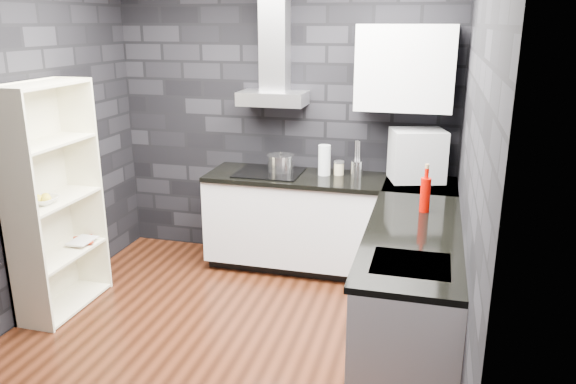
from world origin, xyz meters
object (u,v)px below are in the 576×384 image
at_px(pot, 281,164).
at_px(storage_jar, 339,169).
at_px(fruit_bowl, 43,200).
at_px(red_bottle, 425,195).
at_px(bookshelf, 54,200).
at_px(appliance_garage, 417,155).
at_px(glass_vase, 324,160).
at_px(utensil_crock, 357,168).

height_order(pot, storage_jar, pot).
bearing_deg(fruit_bowl, red_bottle, 11.84).
bearing_deg(red_bottle, pot, 148.58).
height_order(storage_jar, bookshelf, bookshelf).
height_order(pot, appliance_garage, appliance_garage).
bearing_deg(red_bottle, bookshelf, -170.53).
height_order(pot, bookshelf, bookshelf).
distance_m(red_bottle, bookshelf, 2.80).
bearing_deg(appliance_garage, red_bottle, -99.76).
bearing_deg(glass_vase, appliance_garage, 0.95).
height_order(storage_jar, fruit_bowl, storage_jar).
bearing_deg(utensil_crock, red_bottle, -54.21).
bearing_deg(utensil_crock, glass_vase, -172.39).
relative_size(pot, bookshelf, 0.13).
bearing_deg(appliance_garage, pot, 165.03).
bearing_deg(glass_vase, red_bottle, -42.10).
relative_size(glass_vase, appliance_garage, 0.62).
relative_size(glass_vase, storage_jar, 2.49).
height_order(utensil_crock, bookshelf, bookshelf).
bearing_deg(pot, glass_vase, 2.88).
distance_m(utensil_crock, red_bottle, 1.05).
distance_m(glass_vase, fruit_bowl, 2.33).
bearing_deg(storage_jar, fruit_bowl, -144.23).
distance_m(utensil_crock, appliance_garage, 0.54).
xyz_separation_m(pot, utensil_crock, (0.68, 0.06, -0.01)).
relative_size(storage_jar, red_bottle, 0.44).
relative_size(bookshelf, fruit_bowl, 8.63).
bearing_deg(pot, appliance_garage, 1.59).
bearing_deg(glass_vase, bookshelf, -145.63).
xyz_separation_m(glass_vase, fruit_bowl, (-1.86, -1.39, -0.10)).
bearing_deg(storage_jar, pot, -173.48).
height_order(bookshelf, fruit_bowl, bookshelf).
bearing_deg(pot, storage_jar, 6.52).
relative_size(glass_vase, fruit_bowl, 1.30).
relative_size(glass_vase, red_bottle, 1.08).
bearing_deg(pot, utensil_crock, 4.86).
relative_size(pot, glass_vase, 0.86).
relative_size(pot, fruit_bowl, 1.12).
height_order(utensil_crock, fruit_bowl, utensil_crock).
distance_m(appliance_garage, bookshelf, 2.97).
relative_size(pot, appliance_garage, 0.53).
bearing_deg(appliance_garage, glass_vase, 164.39).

